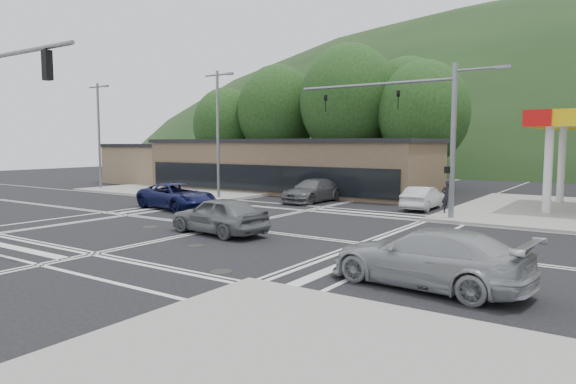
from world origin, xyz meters
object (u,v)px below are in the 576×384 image
Objects in this scene: car_blue_west at (177,196)px; car_queue_a at (423,198)px; car_northbound at (313,191)px; car_grey_center at (219,215)px; car_silver_east at (428,257)px; pedestrian at (448,196)px; car_queue_b at (398,189)px.

car_queue_a is (12.39, 8.15, -0.09)m from car_blue_west.
car_northbound is (-7.54, -0.39, 0.08)m from car_queue_a.
car_grey_center is 0.91× the size of car_northbound.
car_northbound is at bearing -22.86° from car_blue_west.
pedestrian is at bearing -158.91° from car_silver_east.
car_queue_a is 5.10m from car_queue_b.
car_grey_center is 17.18m from car_queue_b.
pedestrian is (9.54, -1.38, 0.28)m from car_northbound.
car_northbound is 9.64m from pedestrian.
car_queue_b is 7.75m from pedestrian.
car_northbound is (-3.00, 12.75, -0.06)m from car_grey_center.
car_blue_west is 1.34× the size of car_queue_a.
car_silver_east is (10.38, -2.98, -0.01)m from car_grey_center.
car_silver_east reaches higher than car_blue_west.
car_blue_west is 9.30m from car_grey_center.
pedestrian is (14.39, 6.38, 0.27)m from car_blue_west.
car_silver_east is at bearing 113.59° from car_queue_b.
car_blue_west is 9.15m from car_northbound.
pedestrian is at bearing -56.92° from car_blue_west.
pedestrian reaches higher than car_blue_west.
car_grey_center is at bearing -74.52° from car_northbound.
car_grey_center is (7.85, -4.99, 0.04)m from car_blue_west.
pedestrian reaches higher than car_queue_a.
car_northbound is at bearing -159.50° from car_grey_center.
car_queue_b reaches higher than car_northbound.
car_grey_center reaches higher than car_northbound.
car_blue_west is at bearing -107.50° from car_silver_east.
car_grey_center is at bearing 69.11° from car_queue_a.
car_silver_east reaches higher than car_queue_b.
car_silver_east is 1.23× the size of car_queue_b.
car_blue_west is 1.06× the size of car_northbound.
car_queue_a is at bearing -53.99° from pedestrian.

